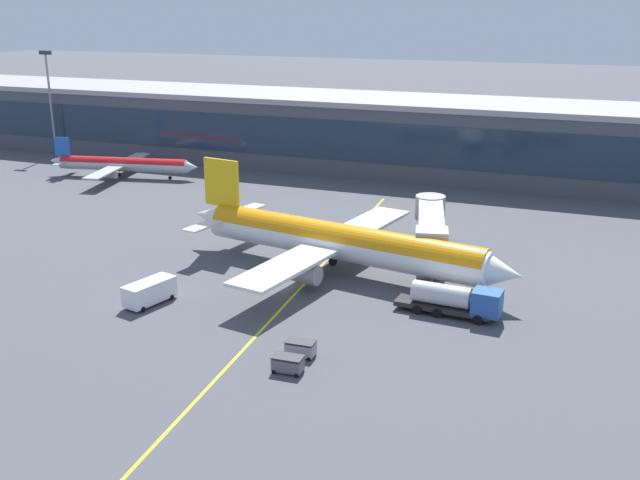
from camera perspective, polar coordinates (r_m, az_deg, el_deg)
The scene contains 11 objects.
ground_plane at distance 82.64m, azimuth -2.38°, elevation -3.74°, with size 700.00×700.00×0.00m, color #47494F.
apron_lead_in_line at distance 83.97m, azimuth -1.17°, elevation -3.37°, with size 0.30×80.00×0.01m, color yellow.
terminal_building at distance 141.90m, azimuth 4.31°, elevation 8.26°, with size 221.46×20.91×13.74m.
main_airliner at distance 85.94m, azimuth 1.49°, elevation -0.11°, with size 43.45×34.59×11.85m.
jet_bridge at distance 90.63m, azimuth 8.59°, elevation 1.29°, with size 7.61×18.38×6.59m.
fuel_tanker at distance 76.04m, azimuth 10.45°, elevation -4.59°, with size 10.93×3.16×3.25m.
lavatory_truck at distance 80.02m, azimuth -13.03°, elevation -3.86°, with size 3.62×6.18×2.50m.
baggage_cart_0 at distance 64.33m, azimuth -2.50°, elevation -9.56°, with size 2.72×1.74×1.48m.
baggage_cart_1 at distance 67.00m, azimuth -1.52°, elevation -8.38°, with size 2.72×1.74×1.48m.
commuter_jet_far at distance 139.61m, azimuth -15.08°, elevation 5.72°, with size 28.63×23.01×7.12m.
apron_light_mast_0 at distance 163.19m, azimuth -20.23°, elevation 10.54°, with size 2.80×0.50×21.49m.
Camera 1 is at (31.08, -70.30, 30.36)m, focal length 41.23 mm.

